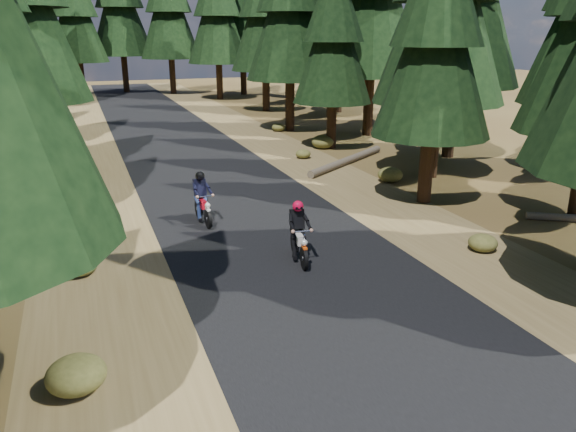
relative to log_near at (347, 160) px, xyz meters
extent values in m
plane|color=#4D381B|center=(-6.16, -10.58, -0.16)|extent=(120.00, 120.00, 0.00)
cube|color=black|center=(-6.16, -5.58, -0.15)|extent=(6.00, 100.00, 0.01)
cube|color=brown|center=(-10.76, -5.58, -0.16)|extent=(3.20, 100.00, 0.01)
cube|color=brown|center=(-1.56, -5.58, -0.16)|extent=(3.20, 100.00, 0.01)
cylinder|color=black|center=(-0.11, -6.10, 2.10)|extent=(0.48, 0.48, 4.52)
cone|color=black|center=(-0.11, -6.10, 4.92)|extent=(3.84, 3.84, 5.65)
cylinder|color=black|center=(2.12, -3.18, 2.76)|extent=(0.53, 0.53, 5.84)
cone|color=black|center=(2.12, -3.18, 6.41)|extent=(4.96, 4.96, 7.30)
cylinder|color=black|center=(5.05, -0.24, 3.06)|extent=(0.56, 0.56, 6.43)
cylinder|color=black|center=(-12.52, 3.31, 2.70)|extent=(0.53, 0.53, 5.72)
cone|color=black|center=(-12.52, 3.31, 6.27)|extent=(4.86, 4.86, 7.15)
cylinder|color=black|center=(0.81, 3.49, 2.09)|extent=(0.48, 0.48, 4.51)
cone|color=black|center=(0.81, 3.49, 4.91)|extent=(3.83, 3.83, 5.64)
cylinder|color=black|center=(4.31, 6.23, 3.08)|extent=(0.56, 0.56, 6.47)
cylinder|color=black|center=(-13.16, 10.18, 2.66)|extent=(0.53, 0.53, 5.64)
cone|color=black|center=(-13.16, 10.18, 6.18)|extent=(4.79, 4.79, 7.05)
cylinder|color=black|center=(0.76, 9.16, 2.75)|extent=(0.53, 0.53, 5.83)
cone|color=black|center=(0.76, 9.16, 6.40)|extent=(4.95, 4.95, 7.29)
cylinder|color=black|center=(5.36, 13.57, 2.15)|extent=(0.48, 0.48, 4.61)
cone|color=black|center=(5.36, 13.57, 5.03)|extent=(3.92, 3.92, 5.77)
cone|color=black|center=(5.36, 13.57, 7.11)|extent=(3.00, 3.00, 4.15)
cylinder|color=black|center=(-14.28, 16.88, 2.05)|extent=(0.48, 0.48, 4.42)
cone|color=black|center=(-14.28, 16.88, 4.81)|extent=(3.76, 3.76, 5.52)
cone|color=black|center=(-14.28, 16.88, 6.80)|extent=(2.87, 2.87, 3.98)
cylinder|color=black|center=(2.18, 17.83, 2.72)|extent=(0.53, 0.53, 5.76)
cone|color=black|center=(2.18, 17.83, 6.32)|extent=(4.90, 4.90, 7.21)
cylinder|color=black|center=(6.86, 21.51, 2.67)|extent=(0.53, 0.53, 5.66)
cone|color=black|center=(6.86, 21.51, 6.21)|extent=(4.81, 4.81, 7.07)
cylinder|color=black|center=(6.84, 15.42, 2.84)|extent=(0.54, 0.54, 6.00)
cone|color=black|center=(6.84, 15.42, 6.59)|extent=(5.10, 5.10, 7.50)
cylinder|color=black|center=(8.84, 7.42, 2.64)|extent=(0.52, 0.52, 5.60)
cone|color=black|center=(8.84, 7.42, 6.14)|extent=(4.76, 4.76, 7.00)
cylinder|color=black|center=(-13.16, 26.42, 3.04)|extent=(0.56, 0.56, 6.40)
cone|color=black|center=(-13.16, 26.42, 7.04)|extent=(5.44, 5.44, 8.00)
cylinder|color=black|center=(0.84, 26.42, 2.84)|extent=(0.54, 0.54, 6.00)
cone|color=black|center=(0.84, 26.42, 6.59)|extent=(5.10, 5.10, 7.50)
cylinder|color=black|center=(-16.16, 29.42, 3.24)|extent=(0.57, 0.57, 6.80)
cylinder|color=black|center=(3.84, 29.42, 3.04)|extent=(0.56, 0.56, 6.40)
cone|color=black|center=(3.84, 29.42, 7.04)|extent=(5.44, 5.44, 8.00)
cylinder|color=black|center=(-10.16, 32.42, 2.84)|extent=(0.54, 0.54, 6.00)
cone|color=black|center=(-10.16, 32.42, 6.59)|extent=(5.10, 5.10, 7.50)
cylinder|color=black|center=(-2.16, 32.42, 3.04)|extent=(0.56, 0.56, 6.40)
cone|color=black|center=(-2.16, 32.42, 7.04)|extent=(5.44, 5.44, 8.00)
cylinder|color=black|center=(-6.16, 35.42, 3.24)|extent=(0.57, 0.57, 6.80)
cone|color=black|center=(-6.16, 35.42, 7.49)|extent=(5.78, 5.78, 8.50)
cylinder|color=black|center=(6.84, 25.42, 2.84)|extent=(0.54, 0.54, 6.00)
cone|color=black|center=(6.84, 25.42, 6.59)|extent=(5.10, 5.10, 7.50)
cylinder|color=#4C4233|center=(0.00, 0.00, 0.00)|extent=(5.19, 3.90, 0.32)
ellipsoid|color=#474C1E|center=(0.18, -3.36, 0.13)|extent=(0.96, 0.96, 0.58)
ellipsoid|color=#474C1E|center=(-1.21, -10.51, 0.07)|extent=(0.76, 0.76, 0.46)
ellipsoid|color=#474C1E|center=(0.04, 9.12, 0.07)|extent=(0.78, 0.78, 0.47)
ellipsoid|color=#474C1E|center=(-11.18, 2.48, 0.11)|extent=(0.89, 0.89, 0.53)
ellipsoid|color=#474C1E|center=(-11.34, -13.22, 0.13)|extent=(0.96, 0.96, 0.58)
ellipsoid|color=#474C1E|center=(-13.47, 6.11, 0.16)|extent=(1.08, 1.08, 0.65)
ellipsoid|color=#474C1E|center=(-12.29, -2.88, 0.10)|extent=(0.88, 0.88, 0.53)
ellipsoid|color=#474C1E|center=(-1.37, 1.77, 0.05)|extent=(0.69, 0.69, 0.41)
ellipsoid|color=#474C1E|center=(0.41, 3.59, 0.17)|extent=(1.11, 1.11, 0.67)
ellipsoid|color=#474C1E|center=(-11.19, -8.44, 0.07)|extent=(0.76, 0.76, 0.46)
cube|color=black|center=(-6.01, -9.45, 0.89)|extent=(0.37, 0.26, 0.50)
sphere|color=red|center=(-6.01, -9.45, 1.25)|extent=(0.32, 0.32, 0.28)
cube|color=black|center=(-7.63, -5.67, 0.90)|extent=(0.36, 0.23, 0.51)
sphere|color=black|center=(-7.63, -5.67, 1.27)|extent=(0.30, 0.30, 0.28)
camera|label=1|loc=(-10.86, -21.67, 5.36)|focal=35.00mm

